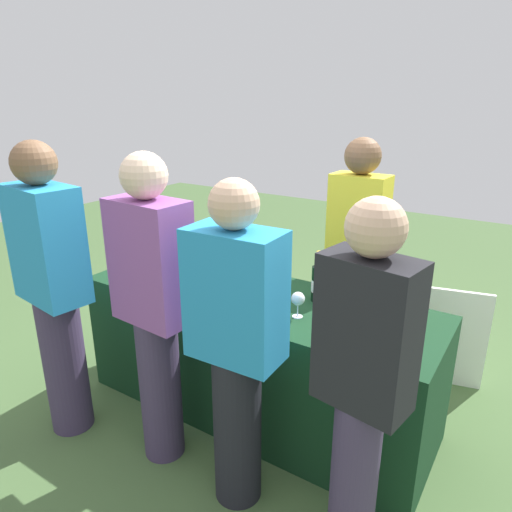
{
  "coord_description": "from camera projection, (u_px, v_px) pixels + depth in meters",
  "views": [
    {
      "loc": [
        1.39,
        -2.15,
        1.93
      ],
      "look_at": [
        0.0,
        0.0,
        1.05
      ],
      "focal_mm": 32.68,
      "sensor_mm": 36.0,
      "label": 1
    }
  ],
  "objects": [
    {
      "name": "tasting_table",
      "position": [
        256.0,
        354.0,
        2.92
      ],
      "size": [
        2.19,
        0.74,
        0.8
      ],
      "primitive_type": "cube",
      "color": "#14381E",
      "rests_on": "ground_plane"
    },
    {
      "name": "guest_0",
      "position": [
        53.0,
        286.0,
        2.59
      ],
      "size": [
        0.47,
        0.3,
        1.72
      ],
      "rotation": [
        0.0,
        0.0,
        -0.13
      ],
      "color": "#3F3351",
      "rests_on": "ground_plane"
    },
    {
      "name": "wine_glass_5",
      "position": [
        376.0,
        316.0,
        2.31
      ],
      "size": [
        0.07,
        0.07,
        0.14
      ],
      "color": "silver",
      "rests_on": "tasting_table"
    },
    {
      "name": "menu_board",
      "position": [
        437.0,
        336.0,
        3.23
      ],
      "size": [
        0.63,
        0.17,
        0.71
      ],
      "primitive_type": "cube",
      "rotation": [
        0.0,
        0.0,
        0.22
      ],
      "color": "white",
      "rests_on": "ground_plane"
    },
    {
      "name": "wine_glass_2",
      "position": [
        267.0,
        294.0,
        2.58
      ],
      "size": [
        0.07,
        0.07,
        0.13
      ],
      "color": "silver",
      "rests_on": "tasting_table"
    },
    {
      "name": "wine_bottle_1",
      "position": [
        212.0,
        255.0,
        3.12
      ],
      "size": [
        0.06,
        0.06,
        0.32
      ],
      "color": "black",
      "rests_on": "tasting_table"
    },
    {
      "name": "server_pouring",
      "position": [
        355.0,
        255.0,
        3.06
      ],
      "size": [
        0.36,
        0.23,
        1.7
      ],
      "rotation": [
        0.0,
        0.0,
        3.11
      ],
      "color": "black",
      "rests_on": "ground_plane"
    },
    {
      "name": "guest_3",
      "position": [
        362.0,
        382.0,
        1.79
      ],
      "size": [
        0.39,
        0.25,
        1.61
      ],
      "rotation": [
        0.0,
        0.0,
        -0.17
      ],
      "color": "#3F3351",
      "rests_on": "ground_plane"
    },
    {
      "name": "ground_plane",
      "position": [
        256.0,
        407.0,
        3.05
      ],
      "size": [
        12.0,
        12.0,
        0.0
      ],
      "primitive_type": "plane",
      "color": "#476638"
    },
    {
      "name": "wine_glass_1",
      "position": [
        219.0,
        276.0,
        2.82
      ],
      "size": [
        0.07,
        0.07,
        0.14
      ],
      "color": "silver",
      "rests_on": "tasting_table"
    },
    {
      "name": "wine_glass_3",
      "position": [
        298.0,
        299.0,
        2.48
      ],
      "size": [
        0.07,
        0.07,
        0.14
      ],
      "color": "silver",
      "rests_on": "tasting_table"
    },
    {
      "name": "wine_bottle_0",
      "position": [
        180.0,
        248.0,
        3.27
      ],
      "size": [
        0.07,
        0.07,
        0.33
      ],
      "color": "black",
      "rests_on": "tasting_table"
    },
    {
      "name": "wine_glass_0",
      "position": [
        193.0,
        276.0,
        2.82
      ],
      "size": [
        0.07,
        0.07,
        0.13
      ],
      "color": "silver",
      "rests_on": "tasting_table"
    },
    {
      "name": "guest_1",
      "position": [
        154.0,
        305.0,
        2.38
      ],
      "size": [
        0.42,
        0.25,
        1.69
      ],
      "rotation": [
        0.0,
        0.0,
        -0.06
      ],
      "color": "#3F3351",
      "rests_on": "ground_plane"
    },
    {
      "name": "guest_2",
      "position": [
        236.0,
        343.0,
        2.11
      ],
      "size": [
        0.43,
        0.25,
        1.62
      ],
      "rotation": [
        0.0,
        0.0,
        0.04
      ],
      "color": "black",
      "rests_on": "ground_plane"
    },
    {
      "name": "wine_bottle_2",
      "position": [
        318.0,
        283.0,
        2.68
      ],
      "size": [
        0.07,
        0.07,
        0.3
      ],
      "color": "black",
      "rests_on": "tasting_table"
    },
    {
      "name": "wine_bottle_3",
      "position": [
        398.0,
        301.0,
        2.42
      ],
      "size": [
        0.08,
        0.08,
        0.33
      ],
      "color": "black",
      "rests_on": "tasting_table"
    },
    {
      "name": "wine_glass_4",
      "position": [
        350.0,
        320.0,
        2.26
      ],
      "size": [
        0.06,
        0.06,
        0.14
      ],
      "color": "silver",
      "rests_on": "tasting_table"
    }
  ]
}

